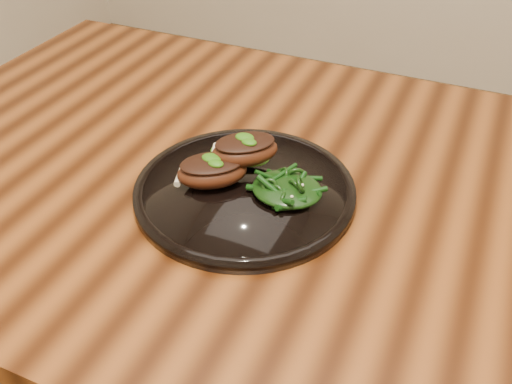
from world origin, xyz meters
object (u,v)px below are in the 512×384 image
(plate, at_px, (245,191))
(lamb_chop_front, at_px, (212,170))
(greens_heap, at_px, (287,185))
(desk, at_px, (384,254))

(plate, xyz_separation_m, lamb_chop_front, (-0.04, -0.01, 0.03))
(greens_heap, bearing_deg, lamb_chop_front, -170.98)
(desk, relative_size, greens_heap, 16.96)
(plate, bearing_deg, desk, 15.70)
(desk, bearing_deg, greens_heap, -159.93)
(lamb_chop_front, bearing_deg, plate, 14.08)
(plate, bearing_deg, lamb_chop_front, -165.92)
(plate, height_order, lamb_chop_front, lamb_chop_front)
(plate, distance_m, lamb_chop_front, 0.05)
(desk, distance_m, plate, 0.22)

